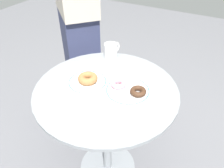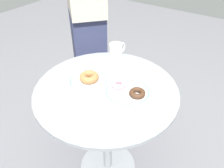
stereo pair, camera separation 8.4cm
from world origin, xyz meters
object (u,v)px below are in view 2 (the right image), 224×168
object	(u,v)px
plate_left	(89,81)
donut_cinnamon	(89,77)
donut_pink_frosted	(119,84)
cafe_table	(107,118)
paper_napkin	(90,121)
donut_chocolate	(137,93)
coffee_mug	(116,51)
plate_right	(127,91)
person_figure	(87,26)

from	to	relation	value
plate_left	donut_cinnamon	world-z (taller)	donut_cinnamon
donut_cinnamon	donut_pink_frosted	xyz separation A→B (m)	(0.16, 0.04, -0.01)
cafe_table	paper_napkin	size ratio (longest dim) A/B	5.56
plate_left	donut_pink_frosted	bearing A→B (deg)	14.93
donut_chocolate	plate_left	bearing A→B (deg)	-172.84
plate_left	coffee_mug	distance (m)	0.30
plate_right	paper_napkin	size ratio (longest dim) A/B	1.68
person_figure	paper_napkin	bearing A→B (deg)	-50.21
cafe_table	plate_left	xyz separation A→B (m)	(-0.11, -0.01, 0.23)
donut_cinnamon	donut_chocolate	bearing A→B (deg)	7.05
plate_left	plate_right	distance (m)	0.22
paper_napkin	person_figure	size ratio (longest dim) A/B	0.08
plate_left	person_figure	world-z (taller)	person_figure
cafe_table	coffee_mug	world-z (taller)	coffee_mug
cafe_table	person_figure	world-z (taller)	person_figure
donut_cinnamon	coffee_mug	xyz separation A→B (m)	(-0.02, 0.29, 0.02)
donut_cinnamon	donut_pink_frosted	distance (m)	0.16
donut_chocolate	paper_napkin	xyz separation A→B (m)	(-0.09, -0.25, -0.02)
donut_cinnamon	person_figure	bearing A→B (deg)	130.18
donut_pink_frosted	coffee_mug	bearing A→B (deg)	125.51
coffee_mug	plate_left	bearing A→B (deg)	-86.44
donut_cinnamon	paper_napkin	bearing A→B (deg)	-50.96
cafe_table	donut_chocolate	bearing A→B (deg)	9.15
donut_pink_frosted	paper_napkin	world-z (taller)	donut_pink_frosted
donut_chocolate	paper_napkin	bearing A→B (deg)	-109.59
donut_pink_frosted	donut_chocolate	bearing A→B (deg)	-4.40
donut_cinnamon	donut_pink_frosted	world-z (taller)	donut_cinnamon
plate_left	donut_chocolate	world-z (taller)	donut_chocolate
donut_chocolate	person_figure	distance (m)	0.73
cafe_table	coffee_mug	distance (m)	0.41
donut_chocolate	coffee_mug	xyz separation A→B (m)	(-0.29, 0.26, 0.02)
donut_pink_frosted	plate_right	bearing A→B (deg)	-6.10
cafe_table	coffee_mug	xyz separation A→B (m)	(-0.13, 0.29, 0.27)
donut_chocolate	person_figure	size ratio (longest dim) A/B	0.05
paper_napkin	plate_right	bearing A→B (deg)	82.40
donut_pink_frosted	person_figure	distance (m)	0.64
donut_cinnamon	paper_napkin	world-z (taller)	donut_cinnamon
donut_chocolate	person_figure	xyz separation A→B (m)	(-0.62, 0.39, 0.06)
plate_right	paper_napkin	bearing A→B (deg)	-97.60
plate_left	coffee_mug	size ratio (longest dim) A/B	1.69
plate_left	donut_cinnamon	bearing A→B (deg)	15.89
donut_chocolate	donut_pink_frosted	xyz separation A→B (m)	(-0.11, 0.01, 0.00)
coffee_mug	person_figure	xyz separation A→B (m)	(-0.33, 0.13, 0.04)
donut_cinnamon	donut_chocolate	world-z (taller)	donut_cinnamon
donut_chocolate	coffee_mug	bearing A→B (deg)	138.28
plate_right	donut_pink_frosted	size ratio (longest dim) A/B	2.79
paper_napkin	person_figure	bearing A→B (deg)	129.79
plate_left	coffee_mug	world-z (taller)	coffee_mug
plate_right	donut_pink_frosted	distance (m)	0.06
plate_left	plate_right	size ratio (longest dim) A/B	0.92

